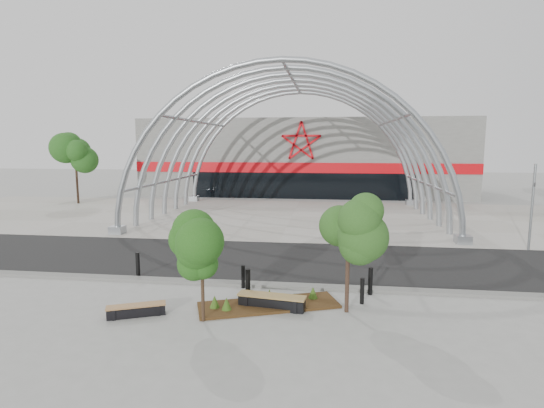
{
  "coord_description": "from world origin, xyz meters",
  "views": [
    {
      "loc": [
        2.59,
        -15.79,
        5.44
      ],
      "look_at": [
        0.0,
        4.0,
        2.6
      ],
      "focal_mm": 28.0,
      "sensor_mm": 36.0,
      "label": 1
    }
  ],
  "objects_px": {
    "signal_pole": "(532,206)",
    "street_tree_1": "(349,227)",
    "bench_0": "(136,310)",
    "bollard_2": "(248,284)",
    "street_tree_0": "(202,246)",
    "bench_1": "(272,302)"
  },
  "relations": [
    {
      "from": "street_tree_0",
      "to": "bench_0",
      "type": "distance_m",
      "value": 3.13
    },
    {
      "from": "street_tree_0",
      "to": "bench_0",
      "type": "bearing_deg",
      "value": 177.69
    },
    {
      "from": "bench_1",
      "to": "bench_0",
      "type": "bearing_deg",
      "value": -164.32
    },
    {
      "from": "bench_0",
      "to": "bollard_2",
      "type": "xyz_separation_m",
      "value": [
        3.25,
        1.89,
        0.37
      ]
    },
    {
      "from": "bench_0",
      "to": "bench_1",
      "type": "relative_size",
      "value": 0.79
    },
    {
      "from": "bollard_2",
      "to": "street_tree_1",
      "type": "bearing_deg",
      "value": -11.18
    },
    {
      "from": "bench_0",
      "to": "bollard_2",
      "type": "distance_m",
      "value": 3.78
    },
    {
      "from": "bench_1",
      "to": "bollard_2",
      "type": "bearing_deg",
      "value": 142.55
    },
    {
      "from": "signal_pole",
      "to": "street_tree_0",
      "type": "xyz_separation_m",
      "value": [
        -14.07,
        -10.71,
        0.07
      ]
    },
    {
      "from": "bench_1",
      "to": "street_tree_0",
      "type": "bearing_deg",
      "value": -147.27
    },
    {
      "from": "street_tree_0",
      "to": "bench_1",
      "type": "distance_m",
      "value": 3.18
    },
    {
      "from": "bollard_2",
      "to": "street_tree_0",
      "type": "bearing_deg",
      "value": -117.5
    },
    {
      "from": "street_tree_0",
      "to": "street_tree_1",
      "type": "height_order",
      "value": "street_tree_1"
    },
    {
      "from": "bench_0",
      "to": "bollard_2",
      "type": "relative_size",
      "value": 1.66
    },
    {
      "from": "street_tree_1",
      "to": "bench_1",
      "type": "bearing_deg",
      "value": -178.93
    },
    {
      "from": "bench_0",
      "to": "bollard_2",
      "type": "bearing_deg",
      "value": 30.22
    },
    {
      "from": "street_tree_1",
      "to": "bench_0",
      "type": "relative_size",
      "value": 2.14
    },
    {
      "from": "signal_pole",
      "to": "street_tree_0",
      "type": "bearing_deg",
      "value": -142.72
    },
    {
      "from": "signal_pole",
      "to": "street_tree_1",
      "type": "xyz_separation_m",
      "value": [
        -9.64,
        -9.4,
        0.49
      ]
    },
    {
      "from": "street_tree_1",
      "to": "bollard_2",
      "type": "bearing_deg",
      "value": 168.82
    },
    {
      "from": "street_tree_0",
      "to": "bollard_2",
      "type": "relative_size",
      "value": 3.01
    },
    {
      "from": "street_tree_0",
      "to": "bollard_2",
      "type": "bearing_deg",
      "value": 62.5
    }
  ]
}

